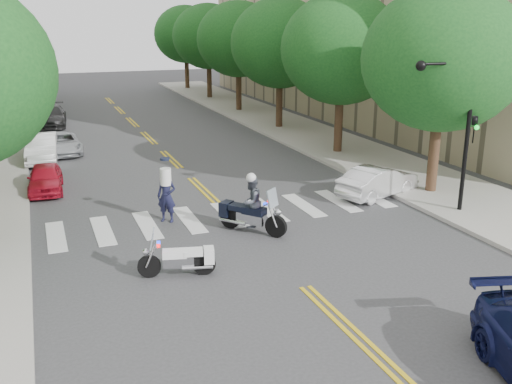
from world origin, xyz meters
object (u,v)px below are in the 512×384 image
convertible (378,181)px  officer_standing (167,196)px  motorcycle_police (250,206)px  motorcycle_parked (184,259)px

convertible → officer_standing: bearing=70.1°
motorcycle_police → convertible: motorcycle_police is taller
motorcycle_police → convertible: size_ratio=0.57×
officer_standing → convertible: officer_standing is taller
officer_standing → convertible: bearing=34.0°
motorcycle_police → convertible: (6.40, 1.95, -0.30)m
officer_standing → convertible: 8.83m
motorcycle_police → motorcycle_parked: 3.98m
motorcycle_parked → convertible: 10.44m
convertible → motorcycle_police: bearing=87.8°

